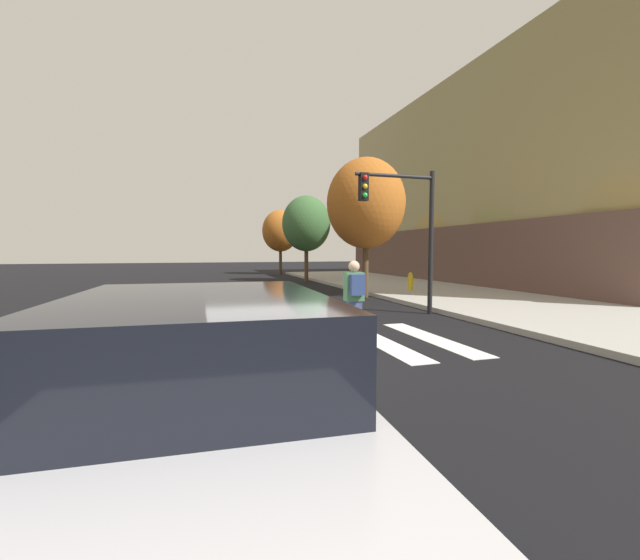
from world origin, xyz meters
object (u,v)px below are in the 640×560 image
at_px(sedan_near, 201,402).
at_px(street_tree_mid, 306,224).
at_px(fire_hydrant, 410,281).
at_px(street_tree_far, 280,231).
at_px(cyclist, 353,303).
at_px(traffic_light_near, 406,217).
at_px(street_tree_near, 366,204).

bearing_deg(sedan_near, street_tree_mid, 73.23).
bearing_deg(fire_hydrant, street_tree_far, 99.02).
distance_m(fire_hydrant, street_tree_far, 16.71).
xyz_separation_m(cyclist, fire_hydrant, (6.09, 8.63, -0.31)).
bearing_deg(street_tree_mid, sedan_near, -106.77).
bearing_deg(fire_hydrant, sedan_near, -124.36).
bearing_deg(sedan_near, cyclist, 57.25).
bearing_deg(traffic_light_near, fire_hydrant, 59.42).
distance_m(sedan_near, street_tree_near, 14.28).
relative_size(sedan_near, street_tree_near, 0.84).
bearing_deg(fire_hydrant, street_tree_near, -161.53).
height_order(cyclist, fire_hydrant, cyclist).
bearing_deg(cyclist, sedan_near, -122.75).
distance_m(sedan_near, fire_hydrant, 16.00).
relative_size(sedan_near, cyclist, 2.73).
distance_m(traffic_light_near, fire_hydrant, 6.75).
distance_m(street_tree_near, street_tree_far, 17.09).
xyz_separation_m(sedan_near, street_tree_near, (6.52, 12.36, 2.94)).
xyz_separation_m(fire_hydrant, street_tree_near, (-2.51, -0.84, 3.22)).
distance_m(traffic_light_near, street_tree_near, 4.76).
xyz_separation_m(fire_hydrant, street_tree_mid, (-2.60, 8.13, 2.98)).
distance_m(cyclist, street_tree_near, 9.05).
xyz_separation_m(street_tree_near, street_tree_far, (-0.07, 17.09, -0.31)).
bearing_deg(street_tree_far, street_tree_near, -89.77).
distance_m(sedan_near, street_tree_mid, 22.45).
bearing_deg(street_tree_mid, fire_hydrant, -72.30).
height_order(sedan_near, street_tree_far, street_tree_far).
bearing_deg(traffic_light_near, street_tree_near, 81.21).
distance_m(sedan_near, cyclist, 5.44).
height_order(sedan_near, cyclist, cyclist).
bearing_deg(fire_hydrant, traffic_light_near, -120.58).
relative_size(sedan_near, traffic_light_near, 1.11).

